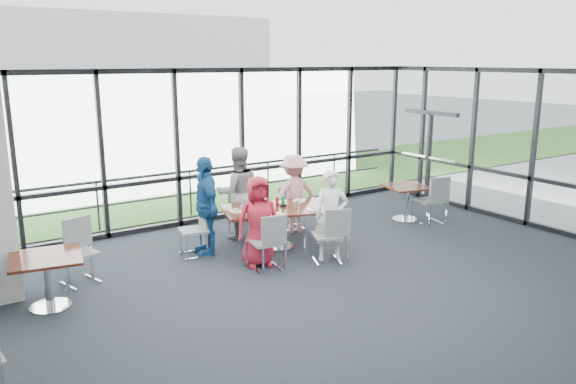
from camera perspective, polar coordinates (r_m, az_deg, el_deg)
floor at (r=7.83m, az=4.09°, el=-12.25°), size 12.00×10.00×0.02m
ceiling at (r=7.07m, az=4.53°, el=11.94°), size 12.00×10.00×0.04m
curtain_wall_back at (r=11.55m, az=-11.21°, el=4.28°), size 12.00×0.10×3.20m
exit_door at (r=14.12m, az=14.12°, el=3.49°), size 0.12×1.60×2.10m
apron at (r=16.50m, az=-17.74°, el=0.85°), size 80.00×70.00×0.02m
grass_strip at (r=14.63m, az=-15.51°, el=-0.43°), size 80.00×5.00×0.01m
hangar_main at (r=38.47m, az=-21.77°, el=11.86°), size 24.00×10.00×6.00m
guard_rail at (r=12.31m, az=-12.07°, el=-0.43°), size 12.00×0.06×0.06m
main_table at (r=10.19m, az=-0.94°, el=-2.24°), size 2.23×1.64×0.75m
side_table_left at (r=8.40m, az=-23.33°, el=-6.72°), size 1.07×1.07×0.75m
side_table_right at (r=12.19m, az=11.95°, el=0.07°), size 1.04×1.04×0.75m
diner_near_left at (r=9.28m, az=-3.03°, el=-2.99°), size 0.84×0.66×1.52m
diner_near_right at (r=9.54m, az=4.41°, el=-2.43°), size 0.70×0.65×1.57m
diner_far_left at (r=10.75m, az=-5.09°, el=-0.08°), size 0.98×0.76×1.77m
diner_far_right at (r=11.05m, az=0.56°, el=-0.18°), size 1.06×0.63×1.57m
diner_end at (r=9.90m, az=-8.35°, el=-1.40°), size 0.73×1.11×1.75m
chair_main_nl at (r=9.18m, az=-2.27°, el=-5.14°), size 0.52×0.52×0.92m
chair_main_nr at (r=9.52m, az=3.99°, el=-4.46°), size 0.60×0.60×0.93m
chair_main_fl at (r=11.02m, az=-4.34°, el=-2.25°), size 0.53×0.53×0.83m
chair_main_fr at (r=11.38m, az=0.41°, el=-1.75°), size 0.41×0.41×0.81m
chair_main_end at (r=9.93m, az=-9.58°, el=-3.87°), size 0.52×0.52×0.93m
chair_spare_lb at (r=9.16m, az=-20.51°, el=-5.87°), size 0.58×0.58×0.97m
chair_spare_r at (r=12.09m, az=14.19°, el=-0.84°), size 0.58×0.58×0.99m
plate_nl at (r=9.74m, az=-3.59°, el=-2.23°), size 0.25×0.25×0.01m
plate_nr at (r=10.01m, az=2.58°, el=-1.78°), size 0.26×0.26×0.01m
plate_fl at (r=10.35m, az=-3.97°, el=-1.30°), size 0.28×0.28×0.01m
plate_fr at (r=10.61m, az=1.13°, el=-0.90°), size 0.24×0.24×0.01m
plate_end at (r=9.94m, az=-5.24°, el=-1.95°), size 0.26×0.26×0.01m
tumbler_a at (r=9.81m, az=-1.99°, el=-1.70°), size 0.07×0.07×0.14m
tumbler_b at (r=10.05m, az=0.95°, el=-1.36°), size 0.07×0.07×0.14m
tumbler_c at (r=10.34m, az=-0.87°, el=-0.91°), size 0.07×0.07×0.15m
tumbler_d at (r=9.87m, az=-4.73°, el=-1.71°), size 0.06×0.06×0.13m
menu_a at (r=9.75m, az=-1.24°, el=-2.23°), size 0.30×0.22×0.00m
menu_b at (r=10.14m, az=4.44°, el=-1.65°), size 0.34×0.30×0.00m
menu_c at (r=10.58m, az=-1.09°, el=-0.98°), size 0.33×0.26×0.00m
condiment_caddy at (r=10.22m, az=-0.51°, el=-1.38°), size 0.10×0.07×0.04m
ketchup_bottle at (r=10.21m, az=-1.13°, el=-0.99°), size 0.06×0.06×0.18m
green_bottle at (r=10.22m, az=-0.50°, el=-0.92°), size 0.05×0.05×0.20m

